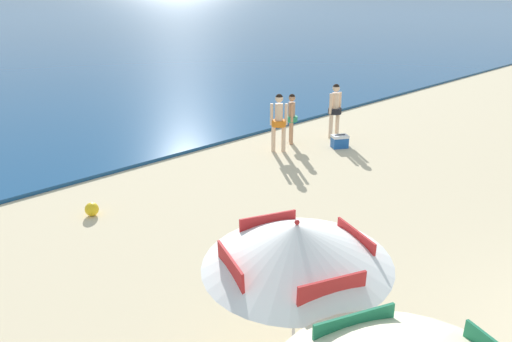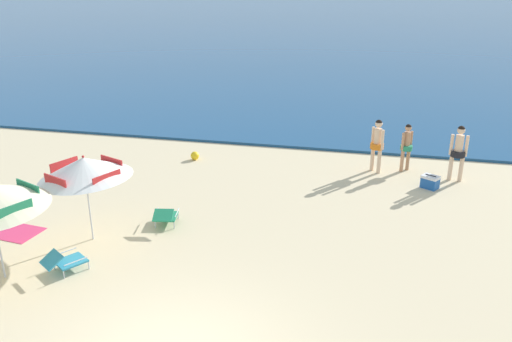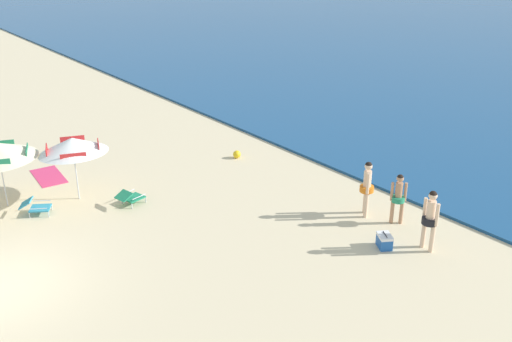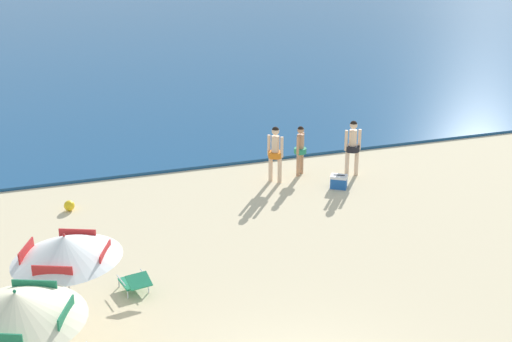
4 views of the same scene
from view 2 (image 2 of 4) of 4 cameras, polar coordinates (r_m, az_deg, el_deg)
name	(u,v)px [view 2 (image 2 of 4)]	position (r m, az deg, el deg)	size (l,w,h in m)	color
beach_umbrella_striped_main	(84,168)	(12.71, -18.44, 0.34)	(2.34, 2.31, 2.18)	silver
lounge_chair_under_umbrella	(165,216)	(13.56, -9.97, -4.92)	(0.69, 0.96, 0.51)	#1E7F56
lounge_chair_beside_umbrella	(64,261)	(12.13, -20.42, -9.27)	(0.93, 1.03, 0.52)	teal
person_standing_near_shore	(377,142)	(17.25, 13.25, 3.14)	(0.43, 0.43, 1.77)	beige
person_standing_beside	(407,144)	(17.62, 16.31, 2.87)	(0.39, 0.39, 1.60)	tan
person_wading_in	(458,149)	(17.21, 21.47, 2.24)	(0.53, 0.44, 1.79)	beige
cooler_box	(430,182)	(16.59, 18.68, -1.14)	(0.60, 0.56, 0.43)	#1E56A8
beach_ball	(195,156)	(18.32, -6.77, 1.69)	(0.30, 0.30, 0.30)	yellow
beach_towel	(6,230)	(14.67, -25.86, -5.93)	(0.90, 1.80, 0.01)	#DB3866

